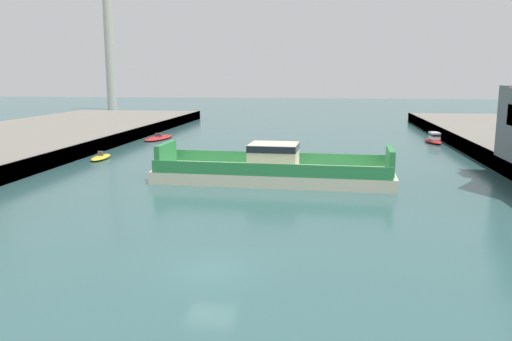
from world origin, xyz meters
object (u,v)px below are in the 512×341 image
object	(u,v)px
chain_ferry	(274,170)
moored_boat_mid_left	(434,139)
moored_boat_near_right	(159,138)
moored_boat_mid_right	(101,157)
smokestack_distant_a	(109,39)

from	to	relation	value
chain_ferry	moored_boat_mid_left	world-z (taller)	chain_ferry
moored_boat_near_right	moored_boat_mid_right	xyz separation A→B (m)	(-0.46, -19.73, 0.02)
moored_boat_mid_right	moored_boat_mid_left	bearing A→B (deg)	26.18
chain_ferry	moored_boat_near_right	xyz separation A→B (m)	(-20.78, 29.72, -0.86)
moored_boat_mid_right	smokestack_distant_a	size ratio (longest dim) A/B	0.13
smokestack_distant_a	moored_boat_mid_left	bearing A→B (deg)	-40.79
moored_boat_mid_right	smokestack_distant_a	world-z (taller)	smokestack_distant_a
chain_ferry	moored_boat_mid_right	distance (m)	23.49
moored_boat_near_right	moored_boat_mid_left	bearing A→B (deg)	0.76
moored_boat_mid_left	moored_boat_near_right	bearing A→B (deg)	-179.24
chain_ferry	moored_boat_mid_left	distance (m)	36.27
moored_boat_near_right	moored_boat_mid_right	distance (m)	19.74
chain_ferry	smokestack_distant_a	size ratio (longest dim) A/B	0.59
moored_boat_near_right	moored_boat_mid_left	size ratio (longest dim) A/B	1.48
moored_boat_near_right	moored_boat_mid_left	world-z (taller)	moored_boat_mid_left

